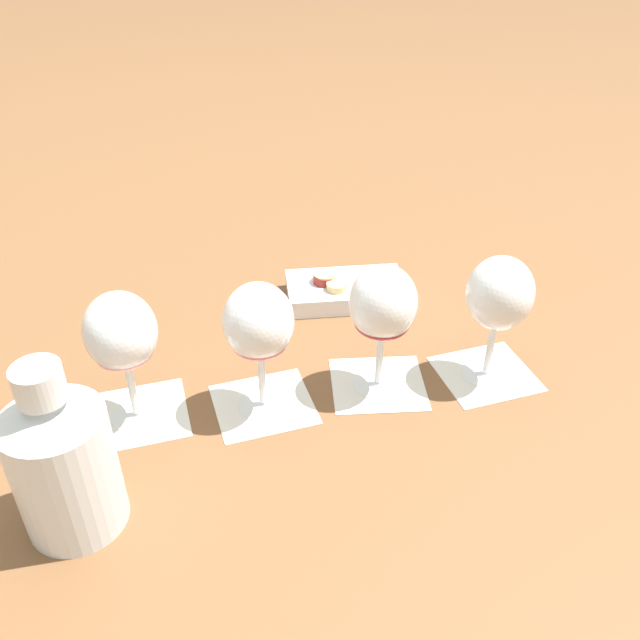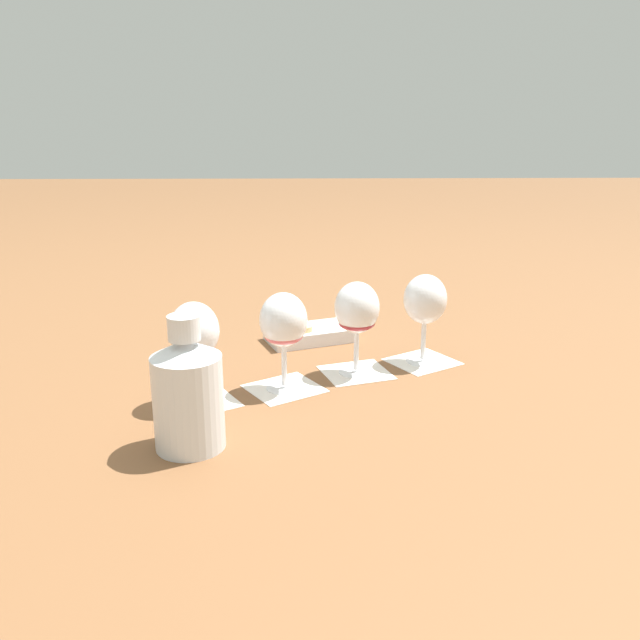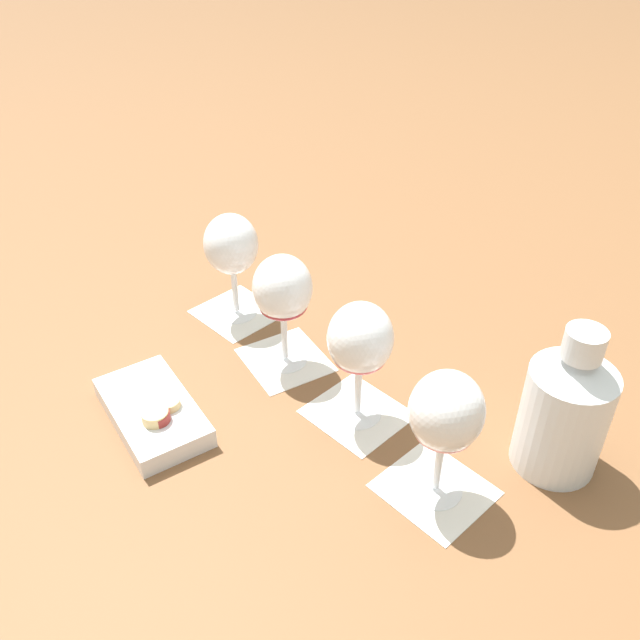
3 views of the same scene
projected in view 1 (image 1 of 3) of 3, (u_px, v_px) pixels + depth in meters
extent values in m
plane|color=brown|center=(321.00, 394.00, 0.85)|extent=(8.00, 8.00, 0.00)
cube|color=silver|center=(138.00, 415.00, 0.82)|extent=(0.16, 0.15, 0.00)
cube|color=silver|center=(264.00, 404.00, 0.84)|extent=(0.16, 0.16, 0.00)
cube|color=silver|center=(378.00, 384.00, 0.87)|extent=(0.15, 0.14, 0.00)
cube|color=silver|center=(485.00, 374.00, 0.88)|extent=(0.16, 0.16, 0.00)
cylinder|color=white|center=(137.00, 413.00, 0.82)|extent=(0.06, 0.06, 0.01)
cylinder|color=white|center=(132.00, 386.00, 0.79)|extent=(0.01, 0.01, 0.08)
ellipsoid|color=white|center=(120.00, 331.00, 0.75)|extent=(0.08, 0.08, 0.09)
ellipsoid|color=pink|center=(124.00, 350.00, 0.76)|extent=(0.07, 0.07, 0.03)
cylinder|color=white|center=(263.00, 402.00, 0.83)|extent=(0.06, 0.06, 0.01)
cylinder|color=white|center=(262.00, 376.00, 0.81)|extent=(0.01, 0.01, 0.08)
ellipsoid|color=white|center=(258.00, 321.00, 0.76)|extent=(0.08, 0.08, 0.09)
ellipsoid|color=#D85E68|center=(260.00, 340.00, 0.78)|extent=(0.07, 0.07, 0.03)
cylinder|color=white|center=(378.00, 382.00, 0.87)|extent=(0.06, 0.06, 0.01)
cylinder|color=white|center=(380.00, 356.00, 0.84)|extent=(0.01, 0.01, 0.08)
ellipsoid|color=white|center=(383.00, 303.00, 0.80)|extent=(0.08, 0.08, 0.09)
ellipsoid|color=#9E2933|center=(382.00, 322.00, 0.81)|extent=(0.07, 0.07, 0.03)
cylinder|color=white|center=(486.00, 371.00, 0.88)|extent=(0.06, 0.06, 0.01)
cylinder|color=white|center=(490.00, 346.00, 0.86)|extent=(0.01, 0.01, 0.08)
ellipsoid|color=white|center=(500.00, 293.00, 0.81)|extent=(0.08, 0.08, 0.09)
ellipsoid|color=maroon|center=(497.00, 309.00, 0.83)|extent=(0.07, 0.07, 0.04)
cylinder|color=silver|center=(66.00, 471.00, 0.66)|extent=(0.10, 0.10, 0.14)
cone|color=silver|center=(47.00, 409.00, 0.61)|extent=(0.10, 0.10, 0.02)
cylinder|color=silver|center=(39.00, 384.00, 0.59)|extent=(0.05, 0.05, 0.03)
cube|color=silver|center=(346.00, 291.00, 1.03)|extent=(0.20, 0.15, 0.03)
cylinder|color=#DBB775|center=(325.00, 277.00, 1.02)|extent=(0.03, 0.03, 0.02)
cylinder|color=maroon|center=(324.00, 279.00, 1.02)|extent=(0.03, 0.03, 0.01)
cylinder|color=#DBB775|center=(337.00, 286.00, 1.00)|extent=(0.03, 0.03, 0.01)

